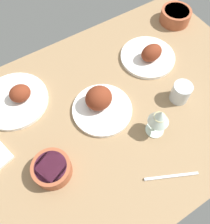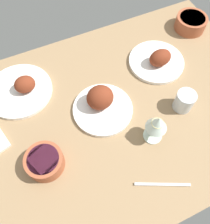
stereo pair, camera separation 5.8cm
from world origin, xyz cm
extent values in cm
cube|color=#937551|center=(0.00, 0.00, 2.00)|extent=(140.00, 90.00, 4.00)
cylinder|color=white|center=(-31.59, -14.33, 4.80)|extent=(24.29, 24.29, 1.60)
ellipsoid|color=maroon|center=(-31.60, -12.65, 9.05)|extent=(9.76, 7.01, 7.50)
cylinder|color=white|center=(27.63, -24.46, 4.80)|extent=(26.91, 26.91, 1.60)
ellipsoid|color=maroon|center=(24.49, -23.39, 8.75)|extent=(8.36, 7.08, 6.86)
cylinder|color=white|center=(0.32, -2.08, 4.80)|extent=(23.54, 23.54, 1.60)
ellipsoid|color=maroon|center=(0.03, -4.50, 9.95)|extent=(10.50, 9.56, 9.46)
cylinder|color=#A35133|center=(27.04, 9.61, 7.03)|extent=(13.14, 13.14, 6.06)
cylinder|color=#4C192D|center=(27.04, 9.61, 9.56)|extent=(10.77, 10.77, 1.00)
cylinder|color=#A35133|center=(-57.58, -26.85, 7.18)|extent=(14.55, 14.55, 6.37)
cylinder|color=#D6BC70|center=(-57.58, -26.85, 9.87)|extent=(11.93, 11.93, 1.00)
cylinder|color=silver|center=(-12.32, 15.63, 4.25)|extent=(7.00, 7.00, 0.50)
cylinder|color=silver|center=(-12.32, 15.63, 8.00)|extent=(1.00, 1.00, 7.00)
cone|color=silver|center=(-12.32, 15.63, 14.75)|extent=(7.60, 7.60, 6.50)
cylinder|color=beige|center=(-12.32, 15.63, 13.30)|extent=(4.18, 4.18, 2.80)
cylinder|color=silver|center=(-29.39, 9.37, 8.10)|extent=(7.46, 7.46, 8.21)
cube|color=silver|center=(-6.33, 32.63, 4.40)|extent=(17.37, 8.89, 0.80)
camera|label=1|loc=(23.74, 37.88, 86.39)|focal=38.27mm
camera|label=2|loc=(18.61, 40.65, 86.39)|focal=38.27mm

